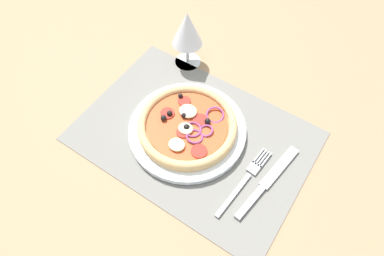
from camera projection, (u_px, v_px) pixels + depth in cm
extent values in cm
cube|color=#9E7A56|center=(194.00, 139.00, 76.22)|extent=(190.00, 140.00, 2.40)
cube|color=slate|center=(194.00, 136.00, 75.05)|extent=(48.51, 34.05, 0.40)
cylinder|color=white|center=(187.00, 130.00, 74.79)|extent=(25.21, 25.21, 1.41)
cylinder|color=tan|center=(187.00, 127.00, 73.78)|extent=(21.01, 21.01, 1.00)
torus|color=tan|center=(187.00, 125.00, 73.06)|extent=(21.13, 21.13, 1.80)
cylinder|color=#C64C23|center=(187.00, 125.00, 73.24)|extent=(17.23, 17.23, 0.30)
ellipsoid|color=beige|center=(177.00, 145.00, 69.87)|extent=(3.46, 3.11, 1.04)
ellipsoid|color=beige|center=(186.00, 128.00, 72.05)|extent=(3.19, 2.87, 0.96)
ellipsoid|color=beige|center=(188.00, 111.00, 74.34)|extent=(3.98, 3.59, 1.20)
sphere|color=black|center=(180.00, 96.00, 76.68)|extent=(1.09, 1.09, 1.09)
sphere|color=black|center=(170.00, 112.00, 74.16)|extent=(1.19, 1.19, 1.19)
sphere|color=black|center=(164.00, 118.00, 73.31)|extent=(1.25, 1.25, 1.25)
sphere|color=black|center=(184.00, 115.00, 73.72)|extent=(1.18, 1.18, 1.18)
sphere|color=black|center=(208.00, 121.00, 72.82)|extent=(1.30, 1.30, 1.30)
sphere|color=black|center=(187.00, 127.00, 71.92)|extent=(1.40, 1.40, 1.40)
torus|color=#8E3D75|center=(215.00, 115.00, 74.20)|extent=(4.07, 3.97, 1.66)
torus|color=#8E3D75|center=(206.00, 131.00, 72.01)|extent=(3.09, 3.03, 1.33)
torus|color=#8E3D75|center=(195.00, 136.00, 71.23)|extent=(3.71, 3.69, 1.07)
torus|color=#8E3D75|center=(191.00, 128.00, 72.31)|extent=(3.88, 3.86, 0.73)
cylinder|color=#A3281E|center=(166.00, 115.00, 74.37)|extent=(3.05, 3.05, 0.30)
cylinder|color=#A3281E|center=(183.00, 132.00, 71.91)|extent=(2.79, 2.79, 0.30)
cylinder|color=#A3281E|center=(199.00, 151.00, 69.46)|extent=(3.31, 3.31, 0.30)
cylinder|color=#A3281E|center=(201.00, 121.00, 73.50)|extent=(3.15, 3.15, 0.30)
cylinder|color=#A3281E|center=(184.00, 101.00, 76.37)|extent=(2.83, 2.83, 0.30)
cube|color=#B2B5BA|center=(234.00, 195.00, 67.18)|extent=(1.86, 11.20, 0.44)
cube|color=#B2B5BA|center=(253.00, 170.00, 70.12)|extent=(2.41, 2.70, 0.44)
cube|color=#B2B5BA|center=(266.00, 160.00, 71.28)|extent=(0.69, 4.33, 0.44)
cube|color=#B2B5BA|center=(263.00, 159.00, 71.49)|extent=(0.69, 4.33, 0.44)
cube|color=#B2B5BA|center=(261.00, 157.00, 71.69)|extent=(0.69, 4.33, 0.44)
cube|color=#B2B5BA|center=(258.00, 156.00, 71.90)|extent=(0.69, 4.33, 0.44)
cube|color=#B2B5BA|center=(250.00, 202.00, 66.26)|extent=(2.47, 8.50, 0.62)
cube|color=#B2B5BA|center=(279.00, 167.00, 70.44)|extent=(3.62, 11.77, 0.44)
cylinder|color=silver|center=(188.00, 61.00, 87.15)|extent=(6.40, 6.40, 0.40)
cylinder|color=silver|center=(188.00, 52.00, 84.48)|extent=(0.80, 0.80, 6.00)
cone|color=silver|center=(187.00, 28.00, 78.42)|extent=(7.20, 7.20, 8.50)
cone|color=#D1336B|center=(187.00, 30.00, 78.71)|extent=(6.01, 6.01, 7.00)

